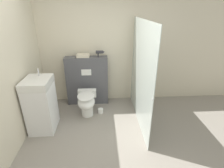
# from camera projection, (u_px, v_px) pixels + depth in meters

# --- Properties ---
(ground_plane) EXTENTS (12.00, 12.00, 0.00)m
(ground_plane) POSITION_uv_depth(u_px,v_px,m) (100.00, 156.00, 2.77)
(ground_plane) COLOR gray
(wall_back) EXTENTS (8.00, 0.06, 2.50)m
(wall_back) POSITION_uv_depth(u_px,v_px,m) (99.00, 50.00, 4.02)
(wall_back) COLOR beige
(wall_back) RESTS_ON ground_plane
(partition_panel) EXTENTS (0.96, 0.24, 1.15)m
(partition_panel) POSITION_uv_depth(u_px,v_px,m) (87.00, 81.00, 4.12)
(partition_panel) COLOR #4C4C51
(partition_panel) RESTS_ON ground_plane
(shower_glass) EXTENTS (0.04, 1.83, 1.98)m
(shower_glass) POSITION_uv_depth(u_px,v_px,m) (141.00, 75.00, 3.31)
(shower_glass) COLOR silver
(shower_glass) RESTS_ON ground_plane
(toilet) EXTENTS (0.39, 0.60, 0.53)m
(toilet) POSITION_uv_depth(u_px,v_px,m) (87.00, 102.00, 3.67)
(toilet) COLOR white
(toilet) RESTS_ON ground_plane
(sink_vanity) EXTENTS (0.46, 0.56, 1.17)m
(sink_vanity) POSITION_uv_depth(u_px,v_px,m) (41.00, 105.00, 3.23)
(sink_vanity) COLOR white
(sink_vanity) RESTS_ON ground_plane
(hair_drier) EXTENTS (0.19, 0.07, 0.15)m
(hair_drier) POSITION_uv_depth(u_px,v_px,m) (100.00, 52.00, 3.83)
(hair_drier) COLOR #2D2D33
(hair_drier) RESTS_ON partition_panel
(folded_towel) EXTENTS (0.28, 0.16, 0.07)m
(folded_towel) POSITION_uv_depth(u_px,v_px,m) (83.00, 56.00, 3.86)
(folded_towel) COLOR beige
(folded_towel) RESTS_ON partition_panel
(spare_toilet_roll) EXTENTS (0.11, 0.11, 0.10)m
(spare_toilet_roll) POSITION_uv_depth(u_px,v_px,m) (101.00, 111.00, 3.88)
(spare_toilet_roll) COLOR white
(spare_toilet_roll) RESTS_ON ground_plane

